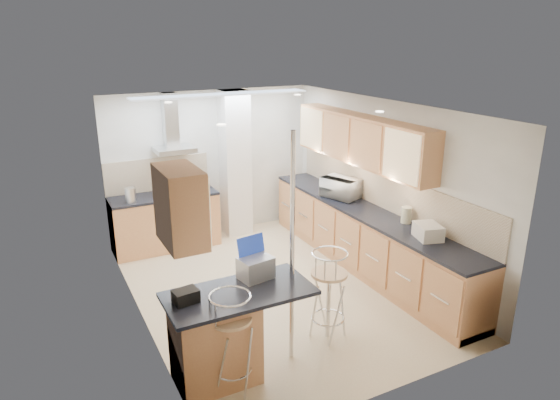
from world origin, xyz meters
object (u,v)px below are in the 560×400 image
laptop (256,268)px  bar_stool_near (232,343)px  microwave (341,188)px  bar_stool_end (329,295)px  bread_bin (428,231)px

laptop → bar_stool_near: 0.80m
bar_stool_near → microwave: bearing=49.7°
microwave → bar_stool_end: bearing=123.6°
microwave → bar_stool_near: 3.68m
bar_stool_end → bread_bin: bread_bin is taller
bar_stool_near → bar_stool_end: size_ratio=0.98×
bar_stool_end → bread_bin: (1.50, 0.07, 0.48)m
bar_stool_end → microwave: bearing=11.3°
microwave → laptop: (-2.36, -1.92, -0.02)m
laptop → microwave: bearing=29.6°
microwave → bread_bin: 1.90m
laptop → bread_bin: size_ratio=0.95×
microwave → bread_bin: size_ratio=1.62×
microwave → bread_bin: (0.03, -1.90, -0.07)m
microwave → bar_stool_end: 2.52m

